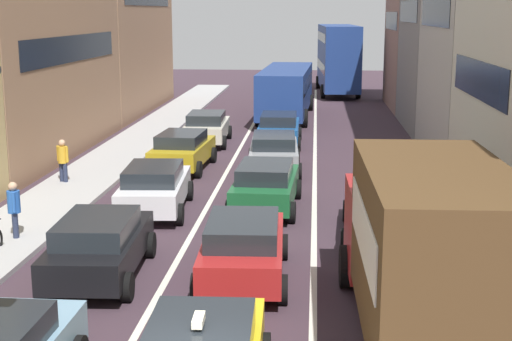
# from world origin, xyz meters

# --- Properties ---
(sidewalk_left) EXTENTS (2.60, 64.00, 0.14)m
(sidewalk_left) POSITION_xyz_m (-6.70, 20.00, 0.07)
(sidewalk_left) COLOR #A8A8A8
(sidewalk_left) RESTS_ON ground
(lane_stripe_left) EXTENTS (0.16, 60.00, 0.01)m
(lane_stripe_left) POSITION_xyz_m (-1.70, 20.00, 0.01)
(lane_stripe_left) COLOR silver
(lane_stripe_left) RESTS_ON ground
(lane_stripe_right) EXTENTS (0.16, 60.00, 0.01)m
(lane_stripe_right) POSITION_xyz_m (1.70, 20.00, 0.01)
(lane_stripe_right) COLOR silver
(lane_stripe_right) RESTS_ON ground
(building_row_left) EXTENTS (7.20, 43.90, 12.96)m
(building_row_left) POSITION_xyz_m (-12.00, 24.00, 5.26)
(building_row_left) COLOR tan
(building_row_left) RESTS_ON ground
(removalist_box_truck) EXTENTS (2.85, 7.76, 3.58)m
(removalist_box_truck) POSITION_xyz_m (3.70, 4.19, 1.97)
(removalist_box_truck) COLOR #A51E1E
(removalist_box_truck) RESTS_ON ground
(sedan_centre_lane_second) EXTENTS (2.19, 4.36, 1.49)m
(sedan_centre_lane_second) POSITION_xyz_m (0.08, 7.38, 0.80)
(sedan_centre_lane_second) COLOR #A51E1E
(sedan_centre_lane_second) RESTS_ON ground
(wagon_left_lane_second) EXTENTS (2.23, 4.38, 1.49)m
(wagon_left_lane_second) POSITION_xyz_m (-3.28, 7.26, 0.80)
(wagon_left_lane_second) COLOR black
(wagon_left_lane_second) RESTS_ON ground
(hatchback_centre_lane_third) EXTENTS (2.19, 4.36, 1.49)m
(hatchback_centre_lane_third) POSITION_xyz_m (0.17, 13.63, 0.80)
(hatchback_centre_lane_third) COLOR #19592D
(hatchback_centre_lane_third) RESTS_ON ground
(sedan_left_lane_third) EXTENTS (2.30, 4.41, 1.49)m
(sedan_left_lane_third) POSITION_xyz_m (-3.23, 13.06, 0.80)
(sedan_left_lane_third) COLOR silver
(sedan_left_lane_third) RESTS_ON ground
(coupe_centre_lane_fourth) EXTENTS (2.23, 4.38, 1.49)m
(coupe_centre_lane_fourth) POSITION_xyz_m (0.12, 19.25, 0.80)
(coupe_centre_lane_fourth) COLOR gray
(coupe_centre_lane_fourth) RESTS_ON ground
(sedan_left_lane_fourth) EXTENTS (2.25, 4.39, 1.49)m
(sedan_left_lane_fourth) POSITION_xyz_m (-3.48, 19.38, 0.80)
(sedan_left_lane_fourth) COLOR #B29319
(sedan_left_lane_fourth) RESTS_ON ground
(sedan_centre_lane_fifth) EXTENTS (2.09, 4.31, 1.49)m
(sedan_centre_lane_fifth) POSITION_xyz_m (0.02, 25.04, 0.80)
(sedan_centre_lane_fifth) COLOR #194C8C
(sedan_centre_lane_fifth) RESTS_ON ground
(sedan_left_lane_fifth) EXTENTS (2.17, 4.35, 1.49)m
(sedan_left_lane_fifth) POSITION_xyz_m (-3.36, 25.16, 0.80)
(sedan_left_lane_fifth) COLOR beige
(sedan_left_lane_fifth) RESTS_ON ground
(sedan_right_lane_behind_truck) EXTENTS (2.25, 4.39, 1.49)m
(sedan_right_lane_behind_truck) POSITION_xyz_m (3.49, 10.92, 0.80)
(sedan_right_lane_behind_truck) COLOR #759EB7
(sedan_right_lane_behind_truck) RESTS_ON ground
(bus_mid_queue_primary) EXTENTS (3.09, 10.59, 2.90)m
(bus_mid_queue_primary) POSITION_xyz_m (0.00, 33.78, 1.76)
(bus_mid_queue_primary) COLOR navy
(bus_mid_queue_primary) RESTS_ON ground
(bus_far_queue_secondary) EXTENTS (3.19, 10.61, 5.06)m
(bus_far_queue_secondary) POSITION_xyz_m (3.31, 47.40, 2.83)
(bus_far_queue_secondary) COLOR navy
(bus_far_queue_secondary) RESTS_ON ground
(pedestrian_near_kerb) EXTENTS (0.49, 0.34, 1.66)m
(pedestrian_near_kerb) POSITION_xyz_m (-7.23, 16.35, 0.95)
(pedestrian_near_kerb) COLOR #262D47
(pedestrian_near_kerb) RESTS_ON ground
(pedestrian_mid_sidewalk) EXTENTS (0.34, 0.50, 1.66)m
(pedestrian_mid_sidewalk) POSITION_xyz_m (-6.32, 9.76, 0.95)
(pedestrian_mid_sidewalk) COLOR #262D47
(pedestrian_mid_sidewalk) RESTS_ON ground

